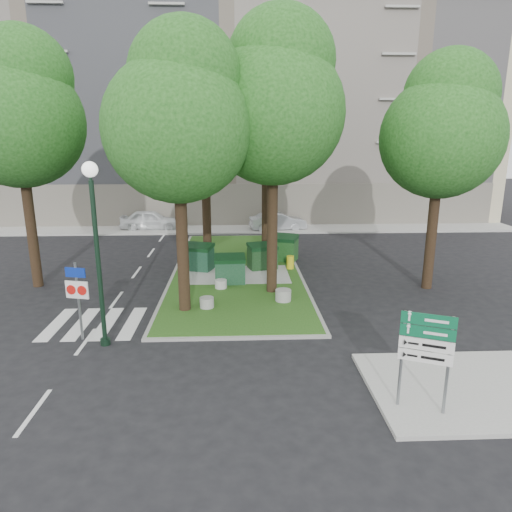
{
  "coord_description": "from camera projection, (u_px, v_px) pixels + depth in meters",
  "views": [
    {
      "loc": [
        0.52,
        -14.08,
        6.52
      ],
      "look_at": [
        1.27,
        3.28,
        2.0
      ],
      "focal_mm": 32.0,
      "sensor_mm": 36.0,
      "label": 1
    }
  ],
  "objects": [
    {
      "name": "litter_bin",
      "position": [
        290.0,
        262.0,
        22.93
      ],
      "size": [
        0.37,
        0.37,
        0.65
      ],
      "primitive_type": "cylinder",
      "color": "gold",
      "rests_on": "median_island"
    },
    {
      "name": "building_sidewalk",
      "position": [
        230.0,
        229.0,
        33.11
      ],
      "size": [
        42.0,
        3.0,
        0.12
      ],
      "primitive_type": "cube",
      "color": "#999993",
      "rests_on": "ground"
    },
    {
      "name": "dumpster_d",
      "position": [
        283.0,
        248.0,
        24.48
      ],
      "size": [
        1.78,
        1.54,
        1.39
      ],
      "rotation": [
        0.0,
        0.0,
        -0.39
      ],
      "color": "#144214",
      "rests_on": "median_island"
    },
    {
      "name": "tree_median_near_right",
      "position": [
        276.0,
        99.0,
        17.72
      ],
      "size": [
        5.6,
        5.6,
        11.46
      ],
      "color": "black",
      "rests_on": "ground"
    },
    {
      "name": "tree_median_mid",
      "position": [
        206.0,
        128.0,
        22.2
      ],
      "size": [
        4.8,
        4.8,
        9.99
      ],
      "color": "black",
      "rests_on": "ground"
    },
    {
      "name": "tree_street_left",
      "position": [
        19.0,
        109.0,
        18.82
      ],
      "size": [
        5.4,
        5.4,
        11.0
      ],
      "color": "black",
      "rests_on": "ground"
    },
    {
      "name": "median_kerb",
      "position": [
        237.0,
        270.0,
        22.98
      ],
      "size": [
        6.3,
        16.3,
        0.1
      ],
      "primitive_type": "cube",
      "color": "gray",
      "rests_on": "ground"
    },
    {
      "name": "sidewalk_corner",
      "position": [
        463.0,
        389.0,
        12.1
      ],
      "size": [
        5.0,
        4.0,
        0.12
      ],
      "primitive_type": "cube",
      "color": "#999993",
      "rests_on": "ground"
    },
    {
      "name": "dumpster_c",
      "position": [
        262.0,
        256.0,
        22.9
      ],
      "size": [
        1.61,
        1.32,
        1.3
      ],
      "rotation": [
        0.0,
        0.0,
        0.27
      ],
      "color": "black",
      "rests_on": "median_island"
    },
    {
      "name": "street_lamp",
      "position": [
        96.0,
        234.0,
        13.9
      ],
      "size": [
        0.47,
        0.47,
        5.85
      ],
      "color": "black",
      "rests_on": "ground"
    },
    {
      "name": "tree_median_near_left",
      "position": [
        180.0,
        114.0,
        15.81
      ],
      "size": [
        5.2,
        5.2,
        10.53
      ],
      "color": "black",
      "rests_on": "ground"
    },
    {
      "name": "dumpster_a",
      "position": [
        198.0,
        257.0,
        22.68
      ],
      "size": [
        1.67,
        1.4,
        1.32
      ],
      "rotation": [
        0.0,
        0.0,
        -0.33
      ],
      "color": "#0D321F",
      "rests_on": "median_island"
    },
    {
      "name": "directional_sign",
      "position": [
        426.0,
        347.0,
        10.7
      ],
      "size": [
        1.15,
        0.52,
        2.47
      ],
      "rotation": [
        0.0,
        0.0,
        -0.4
      ],
      "color": "slate",
      "rests_on": "sidewalk_corner"
    },
    {
      "name": "zebra_crossing",
      "position": [
        120.0,
        323.0,
        16.53
      ],
      "size": [
        5.0,
        3.0,
        0.01
      ],
      "primitive_type": "cube",
      "color": "silver",
      "rests_on": "ground"
    },
    {
      "name": "bollard_mid",
      "position": [
        221.0,
        284.0,
        19.98
      ],
      "size": [
        0.51,
        0.51,
        0.37
      ],
      "primitive_type": "cylinder",
      "color": "#A8A8A3",
      "rests_on": "median_island"
    },
    {
      "name": "bollard_left",
      "position": [
        207.0,
        302.0,
        17.7
      ],
      "size": [
        0.55,
        0.55,
        0.39
      ],
      "primitive_type": "cylinder",
      "color": "gray",
      "rests_on": "median_island"
    },
    {
      "name": "tree_median_far",
      "position": [
        268.0,
        104.0,
        24.9
      ],
      "size": [
        5.8,
        5.8,
        11.93
      ],
      "color": "black",
      "rests_on": "ground"
    },
    {
      "name": "traffic_sign_pole",
      "position": [
        78.0,
        291.0,
        14.77
      ],
      "size": [
        0.79,
        0.23,
        2.66
      ],
      "rotation": [
        0.0,
        0.0,
        -0.24
      ],
      "color": "slate",
      "rests_on": "ground"
    },
    {
      "name": "ground",
      "position": [
        222.0,
        339.0,
        15.23
      ],
      "size": [
        120.0,
        120.0,
        0.0
      ],
      "primitive_type": "plane",
      "color": "black",
      "rests_on": "ground"
    },
    {
      "name": "car_silver",
      "position": [
        278.0,
        221.0,
        32.89
      ],
      "size": [
        4.2,
        1.93,
        1.33
      ],
      "primitive_type": "imported",
      "rotation": [
        0.0,
        0.0,
        1.7
      ],
      "color": "#A6AAAE",
      "rests_on": "ground"
    },
    {
      "name": "bollard_right",
      "position": [
        283.0,
        295.0,
        18.42
      ],
      "size": [
        0.64,
        0.64,
        0.46
      ],
      "primitive_type": "cylinder",
      "color": "gray",
      "rests_on": "median_island"
    },
    {
      "name": "apartment_building",
      "position": [
        229.0,
        120.0,
        38.36
      ],
      "size": [
        41.0,
        12.0,
        16.0
      ],
      "primitive_type": "cube",
      "color": "#BFB48F",
      "rests_on": "ground"
    },
    {
      "name": "dumpster_b",
      "position": [
        230.0,
        269.0,
        20.65
      ],
      "size": [
        1.43,
        1.03,
        1.29
      ],
      "rotation": [
        0.0,
        0.0,
        0.04
      ],
      "color": "#10371E",
      "rests_on": "median_island"
    },
    {
      "name": "median_island",
      "position": [
        237.0,
        270.0,
        22.97
      ],
      "size": [
        6.0,
        16.0,
        0.12
      ],
      "primitive_type": "cube",
      "color": "#1F4E16",
      "rests_on": "ground"
    },
    {
      "name": "tree_street_right",
      "position": [
        444.0,
        126.0,
        18.75
      ],
      "size": [
        5.0,
        5.0,
        10.06
      ],
      "color": "black",
      "rests_on": "ground"
    },
    {
      "name": "car_white",
      "position": [
        151.0,
        220.0,
        33.06
      ],
      "size": [
        4.31,
        1.78,
        1.46
      ],
      "primitive_type": "imported",
      "rotation": [
        0.0,
        0.0,
        1.58
      ],
      "color": "white",
      "rests_on": "ground"
    }
  ]
}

